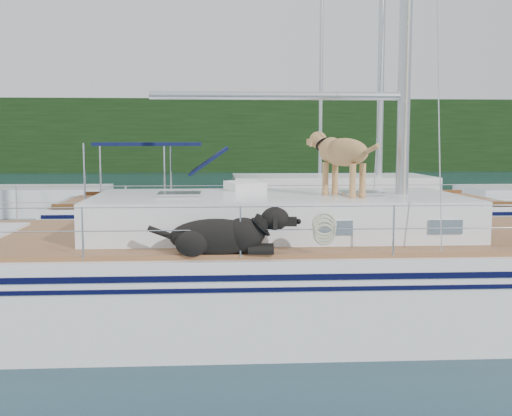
{
  "coord_description": "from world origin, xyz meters",
  "views": [
    {
      "loc": [
        -0.07,
        -9.09,
        2.58
      ],
      "look_at": [
        0.5,
        0.2,
        1.6
      ],
      "focal_mm": 45.0,
      "sensor_mm": 36.0,
      "label": 1
    }
  ],
  "objects": [
    {
      "name": "shore_bank",
      "position": [
        0.0,
        46.2,
        0.6
      ],
      "size": [
        92.0,
        1.0,
        1.2
      ],
      "primitive_type": "cube",
      "color": "#595147",
      "rests_on": "ground"
    },
    {
      "name": "tree_line",
      "position": [
        0.0,
        45.0,
        3.0
      ],
      "size": [
        90.0,
        3.0,
        6.0
      ],
      "primitive_type": "cube",
      "color": "black",
      "rests_on": "ground"
    },
    {
      "name": "main_sailboat",
      "position": [
        0.1,
        -0.01,
        0.68
      ],
      "size": [
        12.0,
        3.84,
        14.01
      ],
      "color": "white",
      "rests_on": "ground"
    },
    {
      "name": "ground",
      "position": [
        0.0,
        0.0,
        0.0
      ],
      "size": [
        120.0,
        120.0,
        0.0
      ],
      "primitive_type": "plane",
      "color": "black",
      "rests_on": "ground"
    },
    {
      "name": "neighbor_sailboat",
      "position": [
        1.66,
        6.58,
        0.63
      ],
      "size": [
        11.0,
        3.5,
        13.3
      ],
      "color": "white",
      "rests_on": "ground"
    },
    {
      "name": "bg_boat_center",
      "position": [
        4.0,
        16.0,
        0.45
      ],
      "size": [
        7.2,
        3.0,
        11.65
      ],
      "color": "white",
      "rests_on": "ground"
    }
  ]
}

